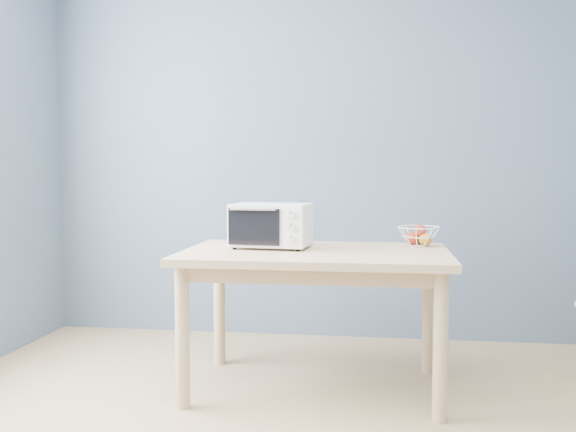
# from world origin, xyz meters

# --- Properties ---
(room) EXTENTS (4.01, 4.51, 2.61)m
(room) POSITION_xyz_m (0.00, 0.00, 1.30)
(room) COLOR tan
(room) RESTS_ON ground
(dining_table) EXTENTS (1.40, 0.90, 0.75)m
(dining_table) POSITION_xyz_m (0.01, 1.13, 0.65)
(dining_table) COLOR #E2BC88
(dining_table) RESTS_ON ground
(toaster_oven) EXTENTS (0.44, 0.33, 0.24)m
(toaster_oven) POSITION_xyz_m (-0.25, 1.20, 0.88)
(toaster_oven) COLOR white
(toaster_oven) RESTS_ON dining_table
(fruit_basket) EXTENTS (0.28, 0.28, 0.12)m
(fruit_basket) POSITION_xyz_m (0.57, 1.40, 0.81)
(fruit_basket) COLOR white
(fruit_basket) RESTS_ON dining_table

